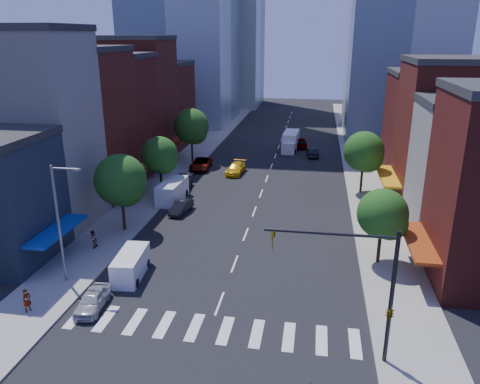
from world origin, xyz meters
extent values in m
plane|color=black|center=(0.00, 0.00, 0.00)|extent=(220.00, 220.00, 0.00)
cube|color=gray|center=(-12.50, 40.00, 0.07)|extent=(5.00, 120.00, 0.15)
cube|color=gray|center=(12.50, 40.00, 0.07)|extent=(5.00, 120.00, 0.15)
cube|color=silver|center=(0.00, -3.00, 0.01)|extent=(19.00, 3.00, 0.01)
cube|color=beige|center=(-21.00, 12.00, 9.00)|extent=(12.00, 8.00, 18.00)
cube|color=maroon|center=(-21.00, 20.50, 8.00)|extent=(12.00, 9.00, 16.00)
cube|color=#581A16|center=(-21.00, 29.00, 7.50)|extent=(12.00, 8.00, 15.00)
cube|color=maroon|center=(-21.00, 37.50, 8.50)|extent=(12.00, 9.00, 17.00)
cube|color=#581A16|center=(-21.00, 47.00, 6.50)|extent=(12.00, 10.00, 13.00)
cube|color=maroon|center=(21.00, 24.00, 7.50)|extent=(12.00, 10.00, 15.00)
cube|color=#581A16|center=(21.00, 34.00, 6.50)|extent=(12.00, 10.00, 13.00)
cylinder|color=black|center=(10.50, -4.50, 4.15)|extent=(0.24, 0.24, 8.00)
cylinder|color=black|center=(7.00, -4.50, 7.75)|extent=(7.00, 0.16, 0.16)
imported|color=gold|center=(4.00, -4.50, 7.15)|extent=(0.22, 0.18, 1.10)
imported|color=gold|center=(10.50, -4.50, 3.35)|extent=(0.48, 2.24, 0.90)
cylinder|color=slate|center=(-12.00, 1.00, 4.65)|extent=(0.20, 0.20, 9.00)
cylinder|color=slate|center=(-11.00, 1.00, 8.95)|extent=(2.00, 0.14, 0.14)
cube|color=slate|center=(-10.10, 1.00, 8.90)|extent=(0.50, 0.25, 0.18)
cylinder|color=black|center=(-11.50, 11.00, 2.11)|extent=(0.28, 0.28, 3.92)
sphere|color=#1A4212|center=(-11.50, 11.00, 5.05)|extent=(4.80, 4.80, 4.80)
sphere|color=#1A4212|center=(-10.90, 10.70, 4.35)|extent=(3.36, 3.36, 3.36)
cylinder|color=black|center=(-11.50, 22.00, 1.97)|extent=(0.28, 0.28, 3.64)
sphere|color=#1A4212|center=(-11.50, 22.00, 4.70)|extent=(4.20, 4.20, 4.20)
sphere|color=#1A4212|center=(-10.90, 21.70, 4.05)|extent=(2.94, 2.94, 2.94)
cylinder|color=black|center=(-11.50, 36.00, 2.25)|extent=(0.28, 0.28, 4.20)
sphere|color=#1A4212|center=(-11.50, 36.00, 5.40)|extent=(5.00, 5.00, 5.00)
sphere|color=#1A4212|center=(-10.90, 35.70, 4.65)|extent=(3.50, 3.50, 3.50)
cylinder|color=black|center=(11.50, 8.00, 1.83)|extent=(0.28, 0.28, 3.36)
sphere|color=#1A4212|center=(11.50, 8.00, 4.35)|extent=(4.00, 4.00, 4.00)
sphere|color=#1A4212|center=(12.10, 7.70, 3.75)|extent=(2.80, 2.80, 2.80)
cylinder|color=black|center=(11.50, 26.00, 2.11)|extent=(0.28, 0.28, 3.92)
sphere|color=#1A4212|center=(11.50, 26.00, 5.05)|extent=(4.60, 4.60, 4.60)
sphere|color=#1A4212|center=(12.10, 25.70, 4.35)|extent=(3.22, 3.22, 3.22)
imported|color=#ABACB0|center=(-8.37, -2.00, 0.66)|extent=(1.86, 3.98, 1.32)
imported|color=black|center=(-7.50, 16.41, 0.64)|extent=(1.83, 4.02, 1.28)
imported|color=#999999|center=(-9.49, 32.96, 0.75)|extent=(2.71, 5.49, 1.50)
imported|color=black|center=(-9.50, 23.90, 0.70)|extent=(2.48, 5.03, 1.40)
cube|color=white|center=(-7.50, 2.71, 0.96)|extent=(2.22, 4.73, 1.93)
cube|color=black|center=(-7.35, 0.97, 1.24)|extent=(1.77, 1.06, 0.83)
cylinder|color=black|center=(-8.19, 1.09, 0.32)|extent=(0.29, 0.71, 0.70)
cylinder|color=black|center=(-6.54, 1.23, 0.32)|extent=(0.29, 0.71, 0.70)
cylinder|color=black|center=(-8.46, 4.19, 0.32)|extent=(0.29, 0.71, 0.70)
cylinder|color=black|center=(-6.81, 4.33, 0.32)|extent=(0.29, 0.71, 0.70)
cube|color=white|center=(-9.50, 19.85, 1.13)|extent=(2.39, 5.46, 2.25)
cube|color=black|center=(-9.59, 17.81, 1.45)|extent=(2.03, 1.16, 0.97)
cylinder|color=black|center=(-10.55, 18.07, 0.38)|extent=(0.30, 0.83, 0.82)
cylinder|color=black|center=(-8.62, 17.99, 0.38)|extent=(0.30, 0.83, 0.82)
cylinder|color=black|center=(-10.38, 21.72, 0.38)|extent=(0.30, 0.83, 0.82)
cylinder|color=black|center=(-8.45, 21.63, 0.38)|extent=(0.30, 0.83, 0.82)
imported|color=gold|center=(-4.35, 31.59, 0.71)|extent=(2.39, 5.06, 1.43)
imported|color=black|center=(5.61, 42.51, 0.70)|extent=(2.02, 4.43, 1.41)
imported|color=#999999|center=(3.61, 48.41, 0.81)|extent=(2.33, 4.93, 1.63)
cube|color=silver|center=(2.05, 46.64, 1.45)|extent=(2.47, 6.00, 2.90)
cube|color=silver|center=(1.87, 43.20, 1.00)|extent=(2.08, 1.73, 1.82)
cylinder|color=black|center=(0.91, 43.97, 0.41)|extent=(0.31, 0.83, 0.82)
cylinder|color=black|center=(2.91, 43.87, 0.41)|extent=(0.31, 0.83, 0.82)
cylinder|color=black|center=(1.12, 48.05, 0.41)|extent=(0.31, 0.83, 0.82)
cylinder|color=black|center=(3.11, 47.95, 0.41)|extent=(0.31, 0.83, 0.82)
imported|color=#999999|center=(-12.40, -3.21, 0.96)|extent=(0.60, 0.70, 1.62)
imported|color=#999999|center=(-12.55, 6.69, 0.94)|extent=(0.68, 0.83, 1.58)
camera|label=1|loc=(6.01, -27.65, 17.75)|focal=35.00mm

